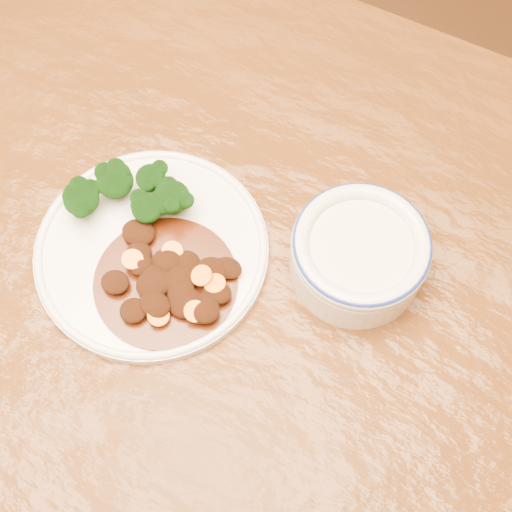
% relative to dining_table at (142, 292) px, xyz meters
% --- Properties ---
extents(ground, '(4.00, 4.00, 0.00)m').
position_rel_dining_table_xyz_m(ground, '(0.00, 0.00, -0.67)').
color(ground, '#452911').
rests_on(ground, ground).
extents(dining_table, '(1.56, 1.00, 0.75)m').
position_rel_dining_table_xyz_m(dining_table, '(0.00, 0.00, 0.00)').
color(dining_table, '#50290E').
rests_on(dining_table, ground).
extents(dinner_plate, '(0.25, 0.25, 0.02)m').
position_rel_dining_table_xyz_m(dinner_plate, '(0.02, 0.02, 0.09)').
color(dinner_plate, silver).
rests_on(dinner_plate, dining_table).
extents(broccoli_florets, '(0.12, 0.09, 0.04)m').
position_rel_dining_table_xyz_m(broccoli_florets, '(-0.02, 0.06, 0.12)').
color(broccoli_florets, '#77974E').
rests_on(broccoli_florets, dinner_plate).
extents(mince_stew, '(0.15, 0.15, 0.03)m').
position_rel_dining_table_xyz_m(mince_stew, '(0.05, -0.01, 0.10)').
color(mince_stew, '#401906').
rests_on(mince_stew, dinner_plate).
extents(dip_bowl, '(0.14, 0.14, 0.06)m').
position_rel_dining_table_xyz_m(dip_bowl, '(0.22, 0.09, 0.11)').
color(dip_bowl, beige).
rests_on(dip_bowl, dining_table).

